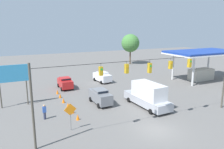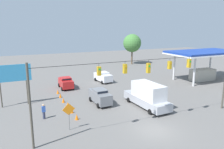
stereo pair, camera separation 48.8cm
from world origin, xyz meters
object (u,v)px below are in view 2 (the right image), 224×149
traffic_cone_second (72,110)px  tree_horizon_left (132,43)px  traffic_cone_fourth (63,100)px  pedestrian (44,111)px  gas_station (204,59)px  roadside_billboard (13,76)px  traffic_cone_third (68,105)px  traffic_cone_farthest (58,92)px  box_truck_silver_crossing_near (147,95)px  sedan_red_withflow_far (66,83)px  work_zone_sign (69,111)px  traffic_cone_fifth (60,95)px  sedan_grey_withflow_mid (100,96)px  sedan_white_oncoming_deep (103,77)px  traffic_cone_nearest (77,117)px  overhead_signal_span (148,79)px

traffic_cone_second → tree_horizon_left: (-24.15, -27.98, 5.49)m
traffic_cone_second → traffic_cone_fourth: 4.14m
traffic_cone_fourth → pedestrian: size_ratio=0.38×
gas_station → roadside_billboard: (33.44, 0.24, -0.12)m
traffic_cone_third → traffic_cone_farthest: size_ratio=1.00×
traffic_cone_fourth → box_truck_silver_crossing_near: bearing=147.2°
sedan_red_withflow_far → traffic_cone_third: (1.83, 9.01, -0.65)m
sedan_red_withflow_far → work_zone_sign: 15.78m
roadside_billboard → work_zone_sign: bearing=116.1°
traffic_cone_farthest → traffic_cone_fourth: bearing=88.9°
traffic_cone_fifth → work_zone_sign: 10.99m
sedan_grey_withflow_mid → work_zone_sign: (5.64, 5.94, 0.93)m
traffic_cone_farthest → traffic_cone_fifth: bearing=89.1°
sedan_red_withflow_far → traffic_cone_second: sedan_red_withflow_far is taller
traffic_cone_fourth → gas_station: (-27.42, -1.67, 3.83)m
tree_horizon_left → sedan_grey_withflow_mid: bearing=53.0°
traffic_cone_second → tree_horizon_left: 37.37m
sedan_grey_withflow_mid → sedan_white_oncoming_deep: size_ratio=1.01×
traffic_cone_second → pedestrian: 3.36m
box_truck_silver_crossing_near → traffic_cone_fourth: size_ratio=11.31×
gas_station → pedestrian: size_ratio=7.96×
traffic_cone_fourth → roadside_billboard: size_ratio=0.12×
traffic_cone_nearest → roadside_billboard: roadside_billboard is taller
overhead_signal_span → traffic_cone_fourth: bearing=-57.9°
traffic_cone_nearest → roadside_billboard: (6.16, -7.73, 3.71)m
tree_horizon_left → traffic_cone_third: bearing=46.9°
traffic_cone_farthest → gas_station: (-27.33, 2.76, 3.83)m
traffic_cone_fourth → pedestrian: pedestrian is taller
traffic_cone_nearest → work_zone_sign: work_zone_sign is taller
overhead_signal_span → traffic_cone_farthest: size_ratio=34.42×
sedan_white_oncoming_deep → traffic_cone_fifth: (9.30, 6.12, -0.66)m
gas_station → work_zone_sign: bearing=19.4°
sedan_red_withflow_far → sedan_white_oncoming_deep: 7.56m
gas_station → work_zone_sign: (28.62, 10.10, -2.18)m
sedan_white_oncoming_deep → roadside_billboard: size_ratio=0.80×
sedan_grey_withflow_mid → pedestrian: sedan_grey_withflow_mid is taller
sedan_red_withflow_far → traffic_cone_fifth: bearing=67.8°
sedan_white_oncoming_deep → tree_horizon_left: size_ratio=0.53×
sedan_red_withflow_far → tree_horizon_left: bearing=-143.0°
sedan_red_withflow_far → work_zone_sign: work_zone_sign is taller
gas_station → sedan_red_withflow_far: bearing=-11.8°
tree_horizon_left → traffic_cone_fourth: bearing=44.5°
traffic_cone_fourth → traffic_cone_second: bearing=91.8°
traffic_cone_farthest → roadside_billboard: (6.11, 3.00, 3.71)m
traffic_cone_farthest → sedan_grey_withflow_mid: bearing=122.2°
overhead_signal_span → work_zone_sign: overhead_signal_span is taller
traffic_cone_third → gas_station: size_ratio=0.05×
sedan_grey_withflow_mid → traffic_cone_third: size_ratio=6.68×
sedan_red_withflow_far → roadside_billboard: 10.20m
overhead_signal_span → traffic_cone_fifth: size_ratio=34.42×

